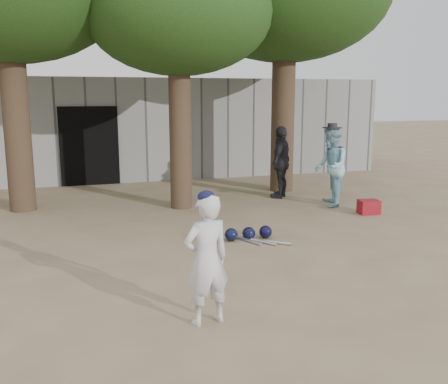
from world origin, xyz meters
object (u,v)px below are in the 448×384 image
object	(u,v)px
spectator_dark	(281,162)
boy_player	(207,260)
spectator_blue	(331,167)
red_bag	(369,207)

from	to	relation	value
spectator_dark	boy_player	bearing A→B (deg)	11.85
boy_player	spectator_blue	xyz separation A→B (m)	(4.30, 4.93, 0.17)
spectator_blue	spectator_dark	size ratio (longest dim) A/B	1.03
spectator_blue	red_bag	distance (m)	1.29
boy_player	spectator_blue	world-z (taller)	spectator_blue
spectator_dark	red_bag	size ratio (longest dim) A/B	4.20
spectator_blue	boy_player	bearing A→B (deg)	-20.56
boy_player	red_bag	size ratio (longest dim) A/B	3.51
boy_player	spectator_blue	size ratio (longest dim) A/B	0.81
boy_player	red_bag	bearing A→B (deg)	-151.10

